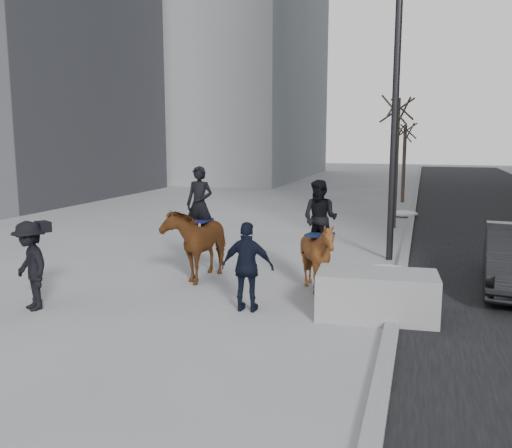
% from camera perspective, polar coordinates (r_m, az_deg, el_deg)
% --- Properties ---
extents(ground, '(120.00, 120.00, 0.00)m').
position_cam_1_polar(ground, '(10.91, -1.89, -8.77)').
color(ground, gray).
rests_on(ground, ground).
extents(curb, '(0.25, 90.00, 0.12)m').
position_cam_1_polar(curb, '(20.08, 15.82, -0.64)').
color(curb, gray).
rests_on(curb, ground).
extents(planter, '(2.27, 1.26, 0.88)m').
position_cam_1_polar(planter, '(10.43, 12.58, -7.32)').
color(planter, gray).
rests_on(planter, ground).
extents(tree_near, '(1.20, 1.20, 5.27)m').
position_cam_1_polar(tree_near, '(20.68, 14.53, 6.88)').
color(tree_near, '#3B2C23').
rests_on(tree_near, ground).
extents(tree_far, '(1.20, 1.20, 4.41)m').
position_cam_1_polar(tree_far, '(28.95, 15.32, 6.57)').
color(tree_far, '#362720').
rests_on(tree_far, ground).
extents(mounted_left, '(1.06, 2.12, 2.67)m').
position_cam_1_polar(mounted_left, '(13.03, -6.13, -1.34)').
color(mounted_left, '#512E10').
rests_on(mounted_left, ground).
extents(mounted_right, '(1.60, 1.72, 2.44)m').
position_cam_1_polar(mounted_right, '(11.78, 6.60, -2.54)').
color(mounted_right, '#542710').
rests_on(mounted_right, ground).
extents(feeder, '(1.05, 0.89, 1.75)m').
position_cam_1_polar(feeder, '(10.47, -0.88, -4.54)').
color(feeder, black).
rests_on(feeder, ground).
extents(camera_crew, '(1.31, 1.15, 1.75)m').
position_cam_1_polar(camera_crew, '(11.44, -22.64, -4.03)').
color(camera_crew, black).
rests_on(camera_crew, ground).
extents(lamppost, '(0.25, 0.80, 9.09)m').
position_cam_1_polar(lamppost, '(15.18, 14.58, 15.07)').
color(lamppost, black).
rests_on(lamppost, ground).
extents(snow_piles, '(1.28, 11.29, 0.33)m').
position_cam_1_polar(snow_piles, '(17.58, 14.63, -1.63)').
color(snow_piles, silver).
rests_on(snow_piles, ground).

